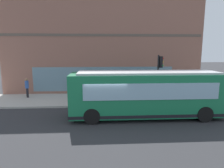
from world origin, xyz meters
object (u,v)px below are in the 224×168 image
at_px(fire_hydrant, 101,94).
at_px(newspaper_vending_box, 149,91).
at_px(city_bus_nearside, 147,94).
at_px(pedestrian_near_hydrant, 27,86).
at_px(traffic_light_near_corner, 160,70).
at_px(pedestrian_by_light_pole, 168,90).

bearing_deg(fire_hydrant, newspaper_vending_box, -79.52).
distance_m(city_bus_nearside, pedestrian_near_hydrant, 11.19).
height_order(city_bus_nearside, traffic_light_near_corner, traffic_light_near_corner).
bearing_deg(pedestrian_by_light_pole, traffic_light_near_corner, 93.73).
xyz_separation_m(traffic_light_near_corner, fire_hydrant, (1.75, 4.77, -2.36)).
bearing_deg(traffic_light_near_corner, fire_hydrant, 69.82).
xyz_separation_m(pedestrian_near_hydrant, newspaper_vending_box, (0.11, -11.36, -0.58)).
height_order(city_bus_nearside, fire_hydrant, city_bus_nearside).
bearing_deg(pedestrian_near_hydrant, city_bus_nearside, -119.15).
bearing_deg(newspaper_vending_box, pedestrian_near_hydrant, 90.58).
relative_size(city_bus_nearside, pedestrian_by_light_pole, 5.61).
bearing_deg(pedestrian_near_hydrant, newspaper_vending_box, -89.42).
height_order(city_bus_nearside, pedestrian_near_hydrant, city_bus_nearside).
height_order(fire_hydrant, pedestrian_by_light_pole, pedestrian_by_light_pole).
bearing_deg(newspaper_vending_box, fire_hydrant, 100.48).
bearing_deg(fire_hydrant, pedestrian_by_light_pole, -107.00).
height_order(fire_hydrant, pedestrian_near_hydrant, pedestrian_near_hydrant).
bearing_deg(city_bus_nearside, fire_hydrant, 33.06).
relative_size(traffic_light_near_corner, fire_hydrant, 5.28).
xyz_separation_m(traffic_light_near_corner, pedestrian_by_light_pole, (0.05, -0.79, -1.69)).
relative_size(traffic_light_near_corner, pedestrian_near_hydrant, 2.19).
bearing_deg(city_bus_nearside, pedestrian_by_light_pole, -39.79).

